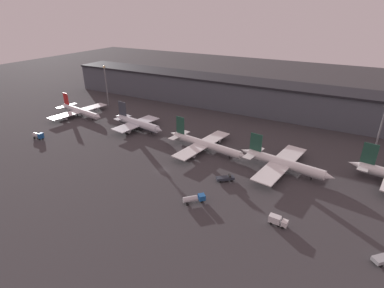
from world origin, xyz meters
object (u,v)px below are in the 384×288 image
Objects in this scene: service_vehicle_0 at (277,220)px; service_vehicle_2 at (194,199)px; airplane_1 at (137,123)px; service_vehicle_1 at (38,135)px; service_vehicle_3 at (384,258)px; airplane_0 at (80,111)px; airplane_3 at (283,163)px; airplane_2 at (205,144)px; service_vehicle_4 at (225,178)px.

service_vehicle_2 is (-27.67, -2.23, -0.04)m from service_vehicle_0.
airplane_1 reaches higher than service_vehicle_1.
service_vehicle_0 reaches higher than service_vehicle_3.
airplane_0 is 6.36× the size of service_vehicle_3.
airplane_0 is at bearing -175.00° from airplane_3.
service_vehicle_0 is 0.92× the size of service_vehicle_3.
airplane_2 is 36.28m from airplane_3.
airplane_3 is 6.19× the size of service_vehicle_3.
airplane_0 reaches higher than service_vehicle_4.
airplane_3 is 25.37m from service_vehicle_4.
airplane_1 is 43.44m from airplane_2.
service_vehicle_3 is at bearing 1.07° from service_vehicle_0.
airplane_1 is 6.29× the size of service_vehicle_0.
airplane_0 is 6.75× the size of service_vehicle_1.
service_vehicle_3 is (114.04, -42.66, -2.34)m from airplane_1.
service_vehicle_0 reaches higher than service_vehicle_2.
service_vehicle_3 is (150.27, -8.82, -0.53)m from service_vehicle_1.
airplane_2 is 80.20m from service_vehicle_3.
airplane_1 is 0.93× the size of airplane_3.
airplane_3 is at bearing 14.12° from service_vehicle_2.
airplane_1 is 5.41× the size of service_vehicle_4.
service_vehicle_1 is (-36.22, -33.84, -1.81)m from airplane_1.
airplane_3 is 34.84m from service_vehicle_0.
service_vehicle_1 reaches higher than service_vehicle_0.
airplane_1 reaches higher than airplane_0.
airplane_0 reaches higher than service_vehicle_2.
airplane_2 reaches higher than service_vehicle_3.
service_vehicle_2 is (94.42, -9.72, -0.18)m from service_vehicle_1.
service_vehicle_3 is (34.69, -35.52, -2.12)m from airplane_3.
service_vehicle_1 is at bearing -128.15° from airplane_1.
service_vehicle_2 is (15.08, -38.30, -1.39)m from airplane_2.
airplane_1 reaches higher than airplane_2.
airplane_1 is 121.79m from service_vehicle_3.
service_vehicle_1 is (-122.09, 7.49, 0.14)m from service_vehicle_0.
airplane_1 is 49.60m from service_vehicle_1.
airplane_1 is 79.67m from airplane_3.
airplane_0 is 5.75× the size of service_vehicle_2.
service_vehicle_1 is at bearing -179.72° from service_vehicle_0.
airplane_2 reaches higher than service_vehicle_2.
airplane_2 is 55.95m from service_vehicle_0.
service_vehicle_2 is at bearing 135.80° from service_vehicle_3.
service_vehicle_1 is at bearing 145.64° from service_vehicle_4.
service_vehicle_0 is (130.82, -42.45, -1.35)m from airplane_0.
service_vehicle_4 is at bearing -124.21° from airplane_3.
airplane_2 is 1.10× the size of airplane_3.
airplane_2 reaches higher than airplane_3.
airplane_2 is at bearing 4.66° from airplane_0.
service_vehicle_3 is at bearing -44.81° from service_vehicle_2.
airplane_0 is 164.92m from service_vehicle_3.
airplane_1 is at bearing 114.38° from service_vehicle_3.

